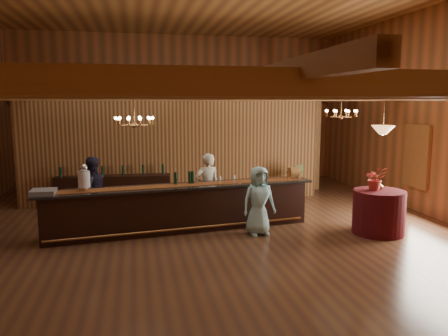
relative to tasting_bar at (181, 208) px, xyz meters
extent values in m
plane|color=brown|center=(0.65, -0.40, -0.55)|extent=(14.00, 14.00, 0.00)
cube|color=#AB6136|center=(0.65, 6.60, 2.20)|extent=(12.00, 0.10, 5.50)
cube|color=#AB6136|center=(0.65, -7.40, 2.20)|extent=(12.00, 0.10, 5.50)
cube|color=#AB6136|center=(6.65, -0.40, 2.20)|extent=(0.10, 14.00, 5.50)
cube|color=#92633A|center=(0.65, -5.90, 2.65)|extent=(11.90, 0.20, 0.28)
cube|color=#92633A|center=(0.65, -3.40, 2.65)|extent=(11.90, 0.20, 0.28)
cube|color=#92633A|center=(0.65, -0.90, 2.65)|extent=(11.90, 0.20, 0.28)
cube|color=#92633A|center=(0.65, 1.60, 2.65)|extent=(11.90, 0.20, 0.28)
cube|color=#92633A|center=(0.65, 4.10, 2.65)|extent=(11.90, 0.20, 0.28)
cube|color=#92633A|center=(0.65, 6.40, 2.65)|extent=(11.90, 0.20, 0.28)
cube|color=#92633A|center=(0.65, -0.40, 2.79)|extent=(0.18, 13.90, 0.22)
cube|color=#92633A|center=(5.15, -0.40, 2.79)|extent=(0.18, 13.90, 0.22)
cube|color=#92633A|center=(-3.85, 4.10, 1.05)|extent=(0.20, 0.20, 3.20)
cube|color=#92633A|center=(5.15, 4.10, 1.05)|extent=(0.20, 0.20, 3.20)
cube|color=brown|center=(0.15, 3.10, 1.00)|extent=(9.00, 0.18, 3.10)
cube|color=white|center=(6.60, 0.60, 1.00)|extent=(0.12, 1.05, 1.75)
cube|color=black|center=(1.65, 5.10, 0.00)|extent=(1.20, 0.60, 1.10)
cube|color=#9D652F|center=(-1.35, 5.10, -0.05)|extent=(1.00, 0.60, 1.00)
cube|color=black|center=(0.00, 0.00, -0.03)|extent=(6.24, 1.43, 1.03)
cube|color=black|center=(0.00, 0.00, 0.51)|extent=(6.57, 1.61, 0.05)
cube|color=maroon|center=(0.00, 0.00, 0.54)|extent=(6.11, 1.16, 0.01)
cylinder|color=#A16D39|center=(0.00, -0.41, -0.40)|extent=(5.96, 0.79, 0.05)
cylinder|color=silver|center=(-2.14, -0.21, 0.57)|extent=(0.18, 0.18, 0.08)
cylinder|color=silver|center=(-2.14, -0.21, 0.79)|extent=(0.26, 0.26, 0.36)
sphere|color=silver|center=(-2.14, -0.21, 1.04)|extent=(0.18, 0.18, 0.18)
cube|color=gray|center=(-2.96, -0.42, 0.58)|extent=(0.50, 0.50, 0.10)
cube|color=#9D652F|center=(2.78, 0.31, 0.68)|extent=(0.06, 0.06, 0.30)
cube|color=#9D652F|center=(3.06, 0.31, 0.68)|extent=(0.06, 0.06, 0.30)
cylinder|color=#9D652F|center=(2.92, 0.31, 0.71)|extent=(0.24, 0.24, 0.24)
cylinder|color=black|center=(-0.11, 0.11, 0.68)|extent=(0.07, 0.07, 0.30)
cylinder|color=black|center=(0.23, 0.16, 0.68)|extent=(0.07, 0.07, 0.30)
cylinder|color=black|center=(0.30, 0.16, 0.68)|extent=(0.07, 0.07, 0.30)
cube|color=black|center=(-1.67, 2.82, -0.09)|extent=(3.31, 0.82, 0.92)
cylinder|color=#41120D|center=(4.45, -1.15, -0.05)|extent=(1.17, 1.17, 1.01)
cylinder|color=#A16D39|center=(-1.02, -0.56, 2.31)|extent=(0.02, 0.02, 0.67)
sphere|color=#A16D39|center=(-1.02, -0.56, 1.98)|extent=(0.12, 0.12, 0.12)
torus|color=#A16D39|center=(-1.02, -0.56, 2.08)|extent=(0.80, 0.80, 0.04)
cylinder|color=#A16D39|center=(4.04, 0.11, 2.37)|extent=(0.02, 0.02, 0.55)
sphere|color=#A16D39|center=(4.04, 0.11, 2.10)|extent=(0.12, 0.12, 0.12)
torus|color=#A16D39|center=(4.04, 0.11, 2.20)|extent=(0.80, 0.80, 0.04)
cylinder|color=#A16D39|center=(4.45, -1.15, 2.25)|extent=(0.02, 0.02, 0.80)
cone|color=#CC894B|center=(4.45, -1.15, 1.85)|extent=(0.52, 0.52, 0.20)
imported|color=white|center=(0.76, 0.79, 0.32)|extent=(0.68, 0.50, 1.74)
imported|color=#221F36|center=(-2.10, 0.86, 0.30)|extent=(1.04, 0.96, 1.71)
imported|color=#A2E3E8|center=(1.70, -0.69, 0.24)|extent=(0.83, 0.59, 1.59)
imported|color=#35642B|center=(3.73, 2.48, 0.03)|extent=(0.73, 0.63, 1.16)
imported|color=#B4362D|center=(4.37, -1.07, 0.73)|extent=(0.55, 0.49, 0.54)
imported|color=#A16D39|center=(4.51, -1.03, 0.60)|extent=(0.16, 0.16, 0.28)
camera|label=1|loc=(-1.02, -10.05, 2.45)|focal=35.00mm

